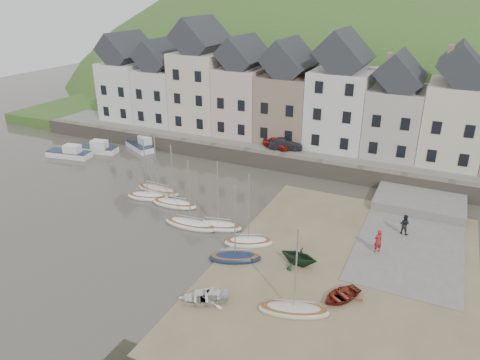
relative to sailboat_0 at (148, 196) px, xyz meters
The scene contains 26 objects.
ground 10.13m from the sailboat_0, 25.14° to the right, with size 160.00×160.00×0.00m, color #444035.
quay_land 29.18m from the sailboat_0, 71.68° to the left, with size 90.00×30.00×1.50m, color #375D25.
quay_street 18.66m from the sailboat_0, 60.48° to the left, with size 70.00×7.00×0.10m, color slate.
seawall 15.67m from the sailboat_0, 54.16° to the left, with size 70.00×1.20×1.80m, color slate.
beach 20.62m from the sailboat_0, 12.05° to the right, with size 18.00×26.00×0.06m, color #736246.
slipway 24.45m from the sailboat_0, ahead, with size 8.00×18.00×0.12m, color slate.
hillside 58.76m from the sailboat_0, 85.72° to the left, with size 134.40×84.00×84.00m.
townhouse_terrace 23.61m from the sailboat_0, 60.97° to the left, with size 61.05×8.00×13.93m.
sailboat_0 is the anchor object (origin of this frame).
sailboat_1 3.25m from the sailboat_0, ahead, with size 4.68×1.96×6.32m.
sailboat_2 1.69m from the sailboat_0, 89.14° to the left, with size 5.15×1.79×6.32m.
sailboat_3 9.30m from the sailboat_0, 14.25° to the right, with size 4.33×2.37×6.32m.
sailboat_4 7.41m from the sailboat_0, 24.52° to the right, with size 5.04×1.79×6.32m.
sailboat_5 13.84m from the sailboat_0, 26.01° to the right, with size 4.23×3.03×6.32m.
sailboat_6 12.93m from the sailboat_0, 16.13° to the right, with size 4.17×3.03×6.32m.
sailboat_7 20.86m from the sailboat_0, 28.23° to the right, with size 4.79×2.82×6.32m.
motorboat_0 16.20m from the sailboat_0, 149.04° to the left, with size 5.76×2.73×1.70m.
motorboat_1 16.58m from the sailboat_0, 160.49° to the left, with size 5.71×2.61×1.70m.
motorboat_2 15.12m from the sailboat_0, 129.51° to the left, with size 5.18×3.83×1.70m.
rowboat_white 17.00m from the sailboat_0, 41.82° to the right, with size 2.34×3.28×0.68m, color white.
rowboat_green 17.59m from the sailboat_0, 15.24° to the right, with size 2.40×2.78×1.47m, color #17341D.
rowboat_red 22.02m from the sailboat_0, 19.41° to the right, with size 2.11×2.96×0.61m, color maroon.
person_red 21.95m from the sailboat_0, ahead, with size 0.70×0.46×1.93m, color maroon.
person_dark 23.69m from the sailboat_0, ahead, with size 0.85×0.66×1.75m, color black.
car_left 17.12m from the sailboat_0, 63.31° to the left, with size 1.45×3.61×1.23m, color maroon.
car_right 17.63m from the sailboat_0, 60.16° to the left, with size 1.37×3.94×1.30m, color black.
Camera 1 is at (15.76, -27.32, 18.80)m, focal length 33.21 mm.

